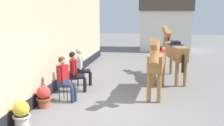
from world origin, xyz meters
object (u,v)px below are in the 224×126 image
at_px(seated_visitor_near, 65,76).
at_px(seated_visitor_far, 81,65).
at_px(saddled_horse_far, 174,51).
at_px(seated_visitor_middle, 75,70).
at_px(flower_planter_near, 21,113).
at_px(saddled_horse_near, 157,60).
at_px(flower_planter_middle, 44,96).

bearing_deg(seated_visitor_near, seated_visitor_far, 89.51).
distance_m(seated_visitor_far, saddled_horse_far, 3.69).
bearing_deg(seated_visitor_middle, seated_visitor_far, 91.50).
bearing_deg(flower_planter_near, saddled_horse_far, 54.98).
height_order(seated_visitor_near, flower_planter_near, seated_visitor_near).
xyz_separation_m(seated_visitor_near, seated_visitor_far, (0.02, 1.82, 0.00)).
bearing_deg(seated_visitor_near, flower_planter_near, -101.26).
distance_m(seated_visitor_middle, seated_visitor_far, 0.85).
height_order(saddled_horse_near, flower_planter_near, saddled_horse_near).
bearing_deg(saddled_horse_far, seated_visitor_far, -155.62).
relative_size(saddled_horse_near, saddled_horse_far, 1.02).
height_order(seated_visitor_middle, flower_planter_middle, seated_visitor_middle).
bearing_deg(seated_visitor_far, seated_visitor_near, -90.49).
height_order(seated_visitor_far, saddled_horse_near, saddled_horse_near).
xyz_separation_m(seated_visitor_middle, saddled_horse_far, (3.32, 2.36, 0.38)).
bearing_deg(flower_planter_near, seated_visitor_far, 83.78).
distance_m(flower_planter_near, flower_planter_middle, 1.36).
height_order(seated_visitor_middle, flower_planter_near, seated_visitor_middle).
xyz_separation_m(flower_planter_near, flower_planter_middle, (-0.01, 1.36, 0.00)).
height_order(seated_visitor_far, flower_planter_near, seated_visitor_far).
bearing_deg(saddled_horse_near, seated_visitor_middle, -176.05).
bearing_deg(saddled_horse_far, seated_visitor_middle, -144.57).
xyz_separation_m(saddled_horse_near, flower_planter_middle, (-3.16, -1.83, -0.82)).
xyz_separation_m(seated_visitor_far, saddled_horse_far, (3.34, 1.52, 0.38)).
distance_m(saddled_horse_far, flower_planter_middle, 5.57).
distance_m(seated_visitor_near, seated_visitor_far, 1.82).
bearing_deg(saddled_horse_far, flower_planter_near, -125.02).
xyz_separation_m(saddled_horse_far, flower_planter_middle, (-3.77, -4.01, -0.82)).
bearing_deg(flower_planter_middle, saddled_horse_near, 30.13).
bearing_deg(flower_planter_near, flower_planter_middle, 90.30).
relative_size(seated_visitor_middle, saddled_horse_near, 0.46).
distance_m(saddled_horse_near, saddled_horse_far, 2.26).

